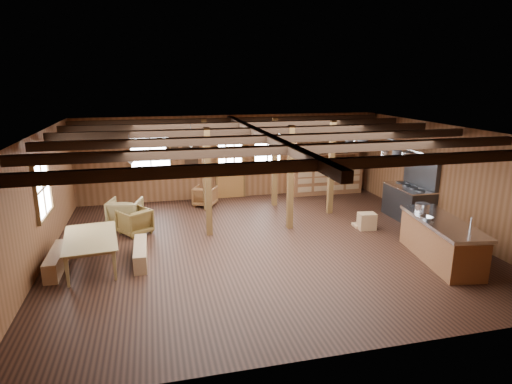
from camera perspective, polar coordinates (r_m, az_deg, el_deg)
The scene contains 22 objects.
room at distance 10.20m, azimuth 1.03°, elevation 0.34°, with size 10.04×9.04×2.84m.
ceiling_joists at distance 10.13m, azimuth 0.80°, elevation 7.61°, with size 9.80×8.82×0.18m.
timber_posts at distance 12.29m, azimuth 0.91°, elevation 2.86°, with size 3.95×2.35×2.80m.
back_door at distance 14.55m, azimuth -3.44°, elevation 2.65°, with size 1.02×0.08×2.15m.
window_back_left at distance 14.20m, azimuth -13.90°, elevation 4.89°, with size 1.32×0.06×1.32m.
window_back_right at distance 14.71m, azimuth 1.52°, elevation 5.65°, with size 1.02×0.06×1.32m.
window_left at distance 10.61m, azimuth -26.63°, elevation 0.41°, with size 0.14×1.24×1.32m.
notice_boards at distance 14.23m, azimuth -9.46°, elevation 5.30°, with size 1.08×0.03×0.90m.
back_counter at distance 15.34m, azimuth 9.34°, elevation 2.05°, with size 2.55×0.60×2.45m.
pendant_lamps at distance 10.69m, azimuth -12.15°, elevation 5.35°, with size 1.86×2.36×0.66m.
pot_rack at distance 11.39m, azimuth 15.69°, elevation 5.92°, with size 0.40×3.00×0.46m.
kitchen_island at distance 10.42m, azimuth 23.43°, elevation -5.93°, with size 1.24×2.60×1.20m.
step_stool at distance 11.98m, azimuth 14.55°, elevation -3.78°, with size 0.51×0.36×0.45m, color #966844.
commercial_range at distance 13.14m, azimuth 19.90°, elevation -0.64°, with size 0.83×1.63×2.01m.
dining_table at distance 9.98m, azimuth -20.85°, elevation -7.43°, with size 1.93×1.07×0.68m, color olive.
bench_wall at distance 10.16m, azimuth -25.01°, elevation -8.28°, with size 0.28×1.50×0.41m, color #966844.
bench_aisle at distance 9.95m, azimuth -15.14°, elevation -7.89°, with size 0.27×1.45×0.40m, color #966844.
armchair_a at distance 11.67m, azimuth -15.87°, elevation -3.79°, with size 0.72×0.74×0.67m, color brown.
armchair_b at distance 13.81m, azimuth -6.80°, elevation -0.54°, with size 0.67×0.68×0.62m, color brown.
armchair_c at distance 12.32m, azimuth -17.04°, elevation -2.65°, with size 0.83×0.85×0.77m, color olive.
counter_pot at distance 10.75m, azimuth 21.27°, elevation -1.93°, with size 0.33×0.33×0.20m, color silver.
bowl at distance 10.20m, azimuth 21.77°, elevation -3.25°, with size 0.28×0.28×0.07m, color silver.
Camera 1 is at (-2.52, -9.55, 3.97)m, focal length 30.00 mm.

